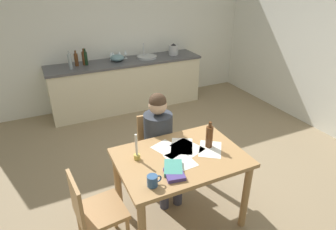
{
  "coord_description": "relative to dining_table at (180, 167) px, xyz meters",
  "views": [
    {
      "loc": [
        -1.45,
        -2.62,
        2.32
      ],
      "look_at": [
        -0.2,
        0.04,
        0.85
      ],
      "focal_mm": 30.56,
      "sensor_mm": 36.0,
      "label": 1
    }
  ],
  "objects": [
    {
      "name": "dining_table",
      "position": [
        0.0,
        0.0,
        0.0
      ],
      "size": [
        1.19,
        0.84,
        0.78
      ],
      "color": "tan",
      "rests_on": "ground"
    },
    {
      "name": "wine_glass_back_right",
      "position": [
        0.18,
        3.05,
        0.35
      ],
      "size": [
        0.07,
        0.07,
        0.15
      ],
      "color": "silver",
      "rests_on": "kitchen_counter"
    },
    {
      "name": "sink_unit",
      "position": [
        0.81,
        2.91,
        0.27
      ],
      "size": [
        0.36,
        0.36,
        0.24
      ],
      "color": "#B2B7BC",
      "rests_on": "kitchen_counter"
    },
    {
      "name": "wine_glass_back_left",
      "position": [
        0.21,
        3.05,
        0.35
      ],
      "size": [
        0.07,
        0.07,
        0.15
      ],
      "color": "silver",
      "rests_on": "kitchen_counter"
    },
    {
      "name": "paper_receipt",
      "position": [
        0.31,
        -0.02,
        0.13
      ],
      "size": [
        0.34,
        0.36,
        0.0
      ],
      "primitive_type": "cube",
      "rotation": [
        0.0,
        0.0,
        -0.62
      ],
      "color": "white",
      "rests_on": "dining_table"
    },
    {
      "name": "paper_letter",
      "position": [
        0.13,
        0.1,
        0.13
      ],
      "size": [
        0.3,
        0.35,
        0.0
      ],
      "primitive_type": "cube",
      "rotation": [
        0.0,
        0.0,
        0.35
      ],
      "color": "white",
      "rests_on": "dining_table"
    },
    {
      "name": "bottle_sauce",
      "position": [
        -0.29,
        2.93,
        0.36
      ],
      "size": [
        0.06,
        0.06,
        0.28
      ],
      "color": "black",
      "rests_on": "kitchen_counter"
    },
    {
      "name": "candlestick",
      "position": [
        -0.39,
        0.13,
        0.2
      ],
      "size": [
        0.06,
        0.06,
        0.26
      ],
      "color": "gold",
      "rests_on": "dining_table"
    },
    {
      "name": "paper_notice",
      "position": [
        -0.03,
        -0.06,
        0.13
      ],
      "size": [
        0.23,
        0.31,
        0.0
      ],
      "primitive_type": "cube",
      "rotation": [
        0.0,
        0.0,
        0.08
      ],
      "color": "white",
      "rests_on": "dining_table"
    },
    {
      "name": "stovetop_kettle",
      "position": [
        1.35,
        2.9,
        0.34
      ],
      "size": [
        0.18,
        0.18,
        0.22
      ],
      "color": "#B7BABF",
      "rests_on": "kitchen_counter"
    },
    {
      "name": "book_magazine",
      "position": [
        -0.15,
        -0.15,
        0.14
      ],
      "size": [
        0.23,
        0.26,
        0.03
      ],
      "primitive_type": "cube",
      "rotation": [
        0.0,
        0.0,
        -0.45
      ],
      "color": "teal",
      "rests_on": "dining_table"
    },
    {
      "name": "bottle_vinegar",
      "position": [
        -0.44,
        2.94,
        0.35
      ],
      "size": [
        0.06,
        0.06,
        0.26
      ],
      "color": "#593319",
      "rests_on": "kitchen_counter"
    },
    {
      "name": "wine_bottle_on_table",
      "position": [
        0.33,
        0.03,
        0.24
      ],
      "size": [
        0.07,
        0.07,
        0.27
      ],
      "color": "#593319",
      "rests_on": "dining_table"
    },
    {
      "name": "bottle_oil",
      "position": [
        -0.56,
        2.81,
        0.37
      ],
      "size": [
        0.06,
        0.06,
        0.31
      ],
      "color": "#8C999E",
      "rests_on": "kitchen_counter"
    },
    {
      "name": "book_cookery",
      "position": [
        -0.18,
        -0.24,
        0.14
      ],
      "size": [
        0.18,
        0.2,
        0.03
      ],
      "primitive_type": "cube",
      "rotation": [
        0.0,
        0.0,
        -0.18
      ],
      "color": "#4D3C86",
      "rests_on": "dining_table"
    },
    {
      "name": "wine_glass_near_sink",
      "position": [
        0.45,
        3.05,
        0.35
      ],
      "size": [
        0.07,
        0.07,
        0.15
      ],
      "color": "silver",
      "rests_on": "kitchen_counter"
    },
    {
      "name": "chair_side_empty",
      "position": [
        -0.85,
        -0.04,
        -0.17
      ],
      "size": [
        0.44,
        0.44,
        0.86
      ],
      "color": "tan",
      "rests_on": "ground"
    },
    {
      "name": "mixing_bowl",
      "position": [
        0.26,
        2.95,
        0.3
      ],
      "size": [
        0.25,
        0.25,
        0.11
      ],
      "primitive_type": "ellipsoid",
      "color": "#668C99",
      "rests_on": "kitchen_counter"
    },
    {
      "name": "coffee_mug",
      "position": [
        -0.39,
        -0.27,
        0.17
      ],
      "size": [
        0.13,
        0.09,
        0.1
      ],
      "color": "#33598C",
      "rests_on": "dining_table"
    },
    {
      "name": "ground_plane",
      "position": [
        0.4,
        0.66,
        -0.68
      ],
      "size": [
        5.2,
        5.2,
        0.04
      ],
      "primitive_type": "cube",
      "color": "#937F60"
    },
    {
      "name": "wine_glass_by_kettle",
      "position": [
        0.33,
        3.05,
        0.35
      ],
      "size": [
        0.07,
        0.07,
        0.15
      ],
      "color": "silver",
      "rests_on": "kitchen_counter"
    },
    {
      "name": "chair_at_table",
      "position": [
        0.03,
        0.66,
        -0.17
      ],
      "size": [
        0.42,
        0.42,
        0.86
      ],
      "color": "tan",
      "rests_on": "ground"
    },
    {
      "name": "person_seated",
      "position": [
        0.02,
        0.51,
        0.02
      ],
      "size": [
        0.34,
        0.6,
        1.19
      ],
      "color": "#333842",
      "rests_on": "ground"
    },
    {
      "name": "wall_back",
      "position": [
        0.4,
        3.26,
        0.64
      ],
      "size": [
        5.2,
        0.12,
        2.6
      ],
      "primitive_type": "cube",
      "color": "silver",
      "rests_on": "ground"
    },
    {
      "name": "bottle_wine_red",
      "position": [
        -0.31,
        2.95,
        0.36
      ],
      "size": [
        0.08,
        0.08,
        0.28
      ],
      "color": "#593319",
      "rests_on": "kitchen_counter"
    },
    {
      "name": "kitchen_counter",
      "position": [
        0.4,
        2.9,
        -0.2
      ],
      "size": [
        2.78,
        0.64,
        0.9
      ],
      "color": "beige",
      "rests_on": "ground"
    },
    {
      "name": "paper_envelope",
      "position": [
        0.09,
        0.14,
        0.13
      ],
      "size": [
        0.33,
        0.36,
        0.0
      ],
      "primitive_type": "cube",
      "rotation": [
        0.0,
        0.0,
        -0.51
      ],
      "color": "white",
      "rests_on": "dining_table"
    },
    {
      "name": "paper_bill",
      "position": [
        -0.06,
        0.16,
        0.13
      ],
      "size": [
        0.3,
        0.35,
        0.0
      ],
      "primitive_type": "cube",
      "rotation": [
        0.0,
        0.0,
        0.36
      ],
      "color": "white",
      "rests_on": "dining_table"
    }
  ]
}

